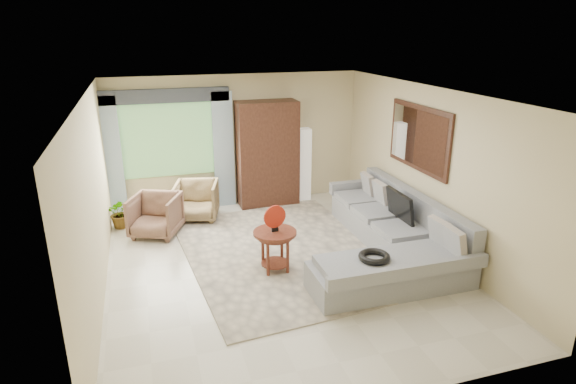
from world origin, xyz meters
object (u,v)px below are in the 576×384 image
object	(u,v)px
floor_lamp	(304,164)
armchair_right	(197,201)
armoire	(267,154)
sectional_sofa	(391,239)
potted_plant	(121,212)
tv_screen	(400,206)
armchair_left	(155,215)
coffee_table	(275,250)

from	to	relation	value
floor_lamp	armchair_right	bearing A→B (deg)	-168.24
armoire	floor_lamp	xyz separation A→B (m)	(0.80, 0.06, -0.30)
sectional_sofa	armchair_right	world-z (taller)	sectional_sofa
sectional_sofa	armoire	bearing A→B (deg)	113.06
sectional_sofa	potted_plant	size ratio (longest dim) A/B	6.14
potted_plant	floor_lamp	world-z (taller)	floor_lamp
tv_screen	floor_lamp	size ratio (longest dim) A/B	0.49
sectional_sofa	tv_screen	world-z (taller)	tv_screen
potted_plant	floor_lamp	size ratio (longest dim) A/B	0.38
armchair_right	armoire	bearing A→B (deg)	30.81
armchair_right	armchair_left	bearing A→B (deg)	-129.49
armchair_right	potted_plant	size ratio (longest dim) A/B	1.40
sectional_sofa	potted_plant	xyz separation A→B (m)	(-4.09, 2.47, -0.00)
armchair_right	floor_lamp	xyz separation A→B (m)	(2.30, 0.48, 0.39)
coffee_table	armchair_right	size ratio (longest dim) A/B	0.81
sectional_sofa	armchair_right	distance (m)	3.69
tv_screen	sectional_sofa	bearing A→B (deg)	-137.84
sectional_sofa	coffee_table	distance (m)	1.88
armchair_left	potted_plant	bearing A→B (deg)	161.04
sectional_sofa	armchair_right	xyz separation A→B (m)	(-2.73, 2.48, 0.08)
armchair_right	armoire	world-z (taller)	armoire
potted_plant	floor_lamp	bearing A→B (deg)	7.58
sectional_sofa	armchair_left	world-z (taller)	sectional_sofa
sectional_sofa	coffee_table	xyz separation A→B (m)	(-1.88, 0.05, 0.05)
tv_screen	floor_lamp	bearing A→B (deg)	104.45
armchair_right	potted_plant	distance (m)	1.36
armchair_right	potted_plant	bearing A→B (deg)	-164.45
sectional_sofa	armoire	xyz separation A→B (m)	(-1.23, 2.90, 0.77)
sectional_sofa	floor_lamp	distance (m)	3.03
armchair_left	armchair_right	distance (m)	0.95
coffee_table	armchair_left	distance (m)	2.49
armoire	armchair_left	bearing A→B (deg)	-156.95
sectional_sofa	armoire	world-z (taller)	armoire
potted_plant	floor_lamp	xyz separation A→B (m)	(3.66, 0.49, 0.47)
tv_screen	armchair_right	distance (m)	3.76
potted_plant	armoire	xyz separation A→B (m)	(2.86, 0.43, 0.77)
armchair_left	armchair_right	bearing A→B (deg)	59.14
armchair_left	armchair_right	xyz separation A→B (m)	(0.77, 0.55, -0.00)
armchair_left	potted_plant	distance (m)	0.80
armchair_left	armoire	bearing A→B (deg)	46.89
coffee_table	potted_plant	bearing A→B (deg)	132.32
floor_lamp	armchair_left	bearing A→B (deg)	-161.52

